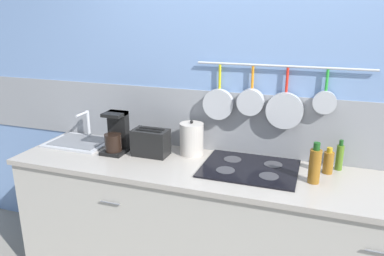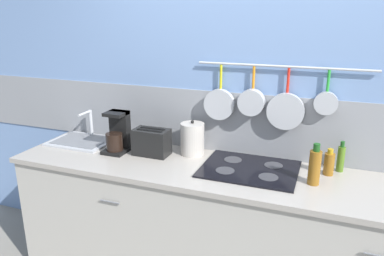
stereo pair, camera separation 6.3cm
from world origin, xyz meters
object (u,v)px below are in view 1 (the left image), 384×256
object	(u,v)px
bottle_sesame_oil	(328,162)
coffee_maker	(116,135)
bottle_olive_oil	(315,165)
bottle_hot_sauce	(340,157)
toaster	(151,142)
kettle	(192,139)

from	to	relation	value
bottle_sesame_oil	coffee_maker	bearing A→B (deg)	-175.86
bottle_olive_oil	bottle_sesame_oil	bearing A→B (deg)	65.34
bottle_olive_oil	bottle_sesame_oil	distance (m)	0.19
coffee_maker	bottle_hot_sauce	xyz separation A→B (m)	(1.54, 0.19, -0.04)
toaster	bottle_hot_sauce	world-z (taller)	bottle_hot_sauce
coffee_maker	toaster	world-z (taller)	coffee_maker
bottle_hot_sauce	coffee_maker	bearing A→B (deg)	-172.98
kettle	bottle_sesame_oil	world-z (taller)	kettle
toaster	coffee_maker	bearing A→B (deg)	-175.52
bottle_sesame_oil	bottle_hot_sauce	bearing A→B (deg)	50.76
coffee_maker	bottle_sesame_oil	bearing A→B (deg)	4.14
coffee_maker	bottle_olive_oil	xyz separation A→B (m)	(1.39, -0.07, -0.01)
coffee_maker	bottle_olive_oil	bearing A→B (deg)	-2.77
coffee_maker	kettle	distance (m)	0.55
bottle_hot_sauce	toaster	bearing A→B (deg)	-172.45
bottle_olive_oil	bottle_sesame_oil	size ratio (longest dim) A/B	1.48
bottle_olive_oil	coffee_maker	bearing A→B (deg)	177.23
bottle_olive_oil	bottle_hot_sauce	bearing A→B (deg)	60.11
coffee_maker	bottle_olive_oil	distance (m)	1.39
coffee_maker	bottle_sesame_oil	size ratio (longest dim) A/B	1.74
coffee_maker	bottle_sesame_oil	distance (m)	1.48
kettle	bottle_hot_sauce	size ratio (longest dim) A/B	1.26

